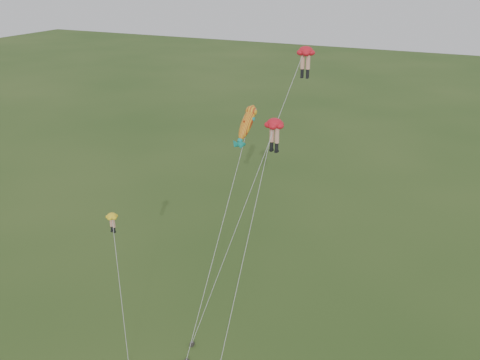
% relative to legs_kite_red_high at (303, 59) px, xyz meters
% --- Properties ---
extents(ground, '(300.00, 300.00, 0.00)m').
position_rel_legs_kite_red_high_xyz_m(ground, '(-4.22, -9.73, -19.62)').
color(ground, '#294619').
rests_on(ground, ground).
extents(legs_kite_red_high, '(5.24, 11.05, 20.54)m').
position_rel_legs_kite_red_high_xyz_m(legs_kite_red_high, '(0.00, 0.00, 0.00)').
color(legs_kite_red_high, red).
rests_on(legs_kite_red_high, ground).
extents(legs_kite_red_mid, '(1.80, 11.75, 15.68)m').
position_rel_legs_kite_red_high_xyz_m(legs_kite_red_mid, '(-1.19, -2.47, -4.72)').
color(legs_kite_red_mid, red).
rests_on(legs_kite_red_mid, ground).
extents(legs_kite_yellow, '(4.46, 5.07, 9.26)m').
position_rel_legs_kite_red_high_xyz_m(legs_kite_yellow, '(-10.72, -9.72, -11.18)').
color(legs_kite_yellow, yellow).
rests_on(legs_kite_yellow, ground).
extents(fish_kite, '(1.33, 10.37, 16.65)m').
position_rel_legs_kite_red_high_xyz_m(fish_kite, '(-3.15, -2.94, -4.45)').
color(fish_kite, yellow).
rests_on(fish_kite, ground).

